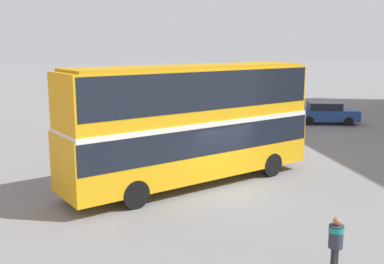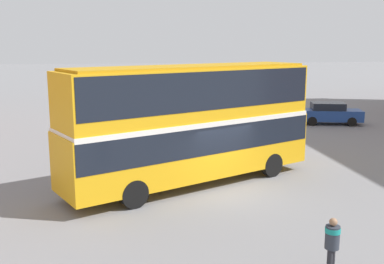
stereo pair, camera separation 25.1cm
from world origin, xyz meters
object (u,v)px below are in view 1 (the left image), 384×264
Objects in this scene: double_decker_bus at (192,118)px; parked_car_kerb_far at (154,115)px; pedestrian_foreground at (336,240)px; parked_car_kerb_near at (326,113)px.

parked_car_kerb_far is at bearing 65.63° from double_decker_bus.
pedestrian_foreground is 0.33× the size of parked_car_kerb_near.
parked_car_kerb_near is (9.69, 20.70, -0.15)m from pedestrian_foreground.
parked_car_kerb_near is (12.03, 12.65, -2.02)m from double_decker_bus.
pedestrian_foreground is at bearing -100.14° from double_decker_bus.
pedestrian_foreground is 22.86m from parked_car_kerb_near.
pedestrian_foreground is at bearing -100.98° from parked_car_kerb_near.
parked_car_kerb_near reaches higher than pedestrian_foreground.
parked_car_kerb_far is at bearing -41.82° from pedestrian_foreground.
pedestrian_foreground reaches higher than parked_car_kerb_far.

